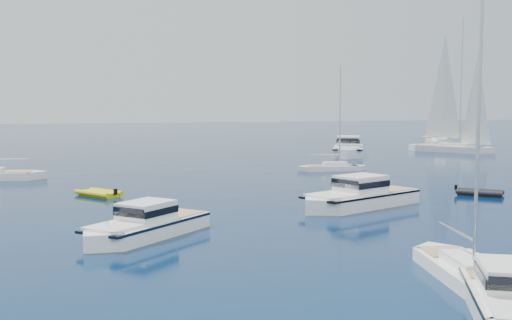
# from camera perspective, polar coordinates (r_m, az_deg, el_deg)

# --- Properties ---
(ground) EXTENTS (400.00, 400.00, 0.00)m
(ground) POSITION_cam_1_polar(r_m,az_deg,el_deg) (30.95, 7.99, -8.44)
(ground) COLOR #072748
(ground) RESTS_ON ground
(motor_cruiser_near) EXTENTS (6.31, 8.95, 2.28)m
(motor_cruiser_near) POSITION_cam_1_polar(r_m,az_deg,el_deg) (23.82, 22.16, -12.99)
(motor_cruiser_near) COLOR white
(motor_cruiser_near) RESTS_ON ground
(motor_cruiser_left) EXTENTS (8.77, 8.54, 2.46)m
(motor_cruiser_left) POSITION_cam_1_polar(r_m,az_deg,el_deg) (34.87, -10.12, -6.91)
(motor_cruiser_left) COLOR white
(motor_cruiser_left) RESTS_ON ground
(motor_cruiser_centre) EXTENTS (11.24, 7.40, 2.84)m
(motor_cruiser_centre) POSITION_cam_1_polar(r_m,az_deg,el_deg) (44.51, 9.29, -4.25)
(motor_cruiser_centre) COLOR white
(motor_cruiser_centre) RESTS_ON ground
(motor_cruiser_distant) EXTENTS (9.26, 13.51, 3.43)m
(motor_cruiser_distant) POSITION_cam_1_polar(r_m,az_deg,el_deg) (87.31, 8.39, 0.41)
(motor_cruiser_distant) COLOR silver
(motor_cruiser_distant) RESTS_ON ground
(sailboat_fore) EXTENTS (4.08, 9.22, 13.14)m
(sailboat_fore) POSITION_cam_1_polar(r_m,az_deg,el_deg) (27.94, 18.43, -10.17)
(sailboat_fore) COLOR white
(sailboat_fore) RESTS_ON ground
(sailboat_centre) EXTENTS (8.11, 2.90, 11.67)m
(sailboat_centre) POSITION_cam_1_polar(r_m,az_deg,el_deg) (67.79, 6.96, -0.96)
(sailboat_centre) COLOR silver
(sailboat_centre) RESTS_ON ground
(sailboat_sails_r) EXTENTS (10.96, 13.19, 20.17)m
(sailboat_sails_r) POSITION_cam_1_polar(r_m,az_deg,el_deg) (97.27, 17.26, 0.72)
(sailboat_sails_r) COLOR silver
(sailboat_sails_r) RESTS_ON ground
(sailboat_sails_far) EXTENTS (7.35, 12.71, 18.18)m
(sailboat_sails_far) POSITION_cam_1_polar(r_m,az_deg,el_deg) (113.05, 16.36, 1.35)
(sailboat_sails_far) COLOR silver
(sailboat_sails_far) RESTS_ON ground
(tender_yellow) EXTENTS (4.09, 4.47, 0.95)m
(tender_yellow) POSITION_cam_1_polar(r_m,az_deg,el_deg) (50.52, -14.12, -3.21)
(tender_yellow) COLOR #CBCC0C
(tender_yellow) RESTS_ON ground
(tender_grey_near) EXTENTS (4.05, 3.95, 0.95)m
(tender_grey_near) POSITION_cam_1_polar(r_m,az_deg,el_deg) (52.41, 19.72, -3.06)
(tender_grey_near) COLOR black
(tender_grey_near) RESTS_ON ground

